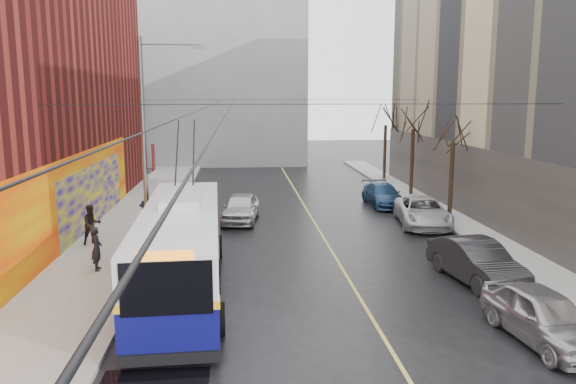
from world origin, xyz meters
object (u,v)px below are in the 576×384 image
at_px(parked_car_b, 476,261).
at_px(pedestrian_a, 97,249).
at_px(tree_mid, 414,117).
at_px(parked_car_c, 423,212).
at_px(pedestrian_c, 147,220).
at_px(following_car, 241,208).
at_px(parked_car_a, 544,316).
at_px(pedestrian_b, 92,225).
at_px(tree_near, 454,128).
at_px(streetlight_pole, 148,141).
at_px(parked_car_d, 383,195).
at_px(tree_far, 386,115).
at_px(trolleybus, 181,247).

relative_size(parked_car_b, pedestrian_a, 2.76).
relative_size(tree_mid, parked_car_c, 1.28).
bearing_deg(pedestrian_c, following_car, -86.13).
xyz_separation_m(parked_car_a, pedestrian_b, (-14.82, 11.04, 0.30)).
bearing_deg(tree_mid, pedestrian_a, -138.10).
xyz_separation_m(tree_near, pedestrian_b, (-18.02, -4.25, -3.94)).
relative_size(streetlight_pole, pedestrian_b, 5.08).
xyz_separation_m(tree_near, parked_car_d, (-2.69, 3.99, -4.31)).
xyz_separation_m(pedestrian_a, pedestrian_b, (-1.14, 3.89, 0.04)).
distance_m(parked_car_c, pedestrian_b, 16.27).
bearing_deg(pedestrian_b, tree_near, -22.67).
bearing_deg(parked_car_a, pedestrian_b, 137.46).
distance_m(tree_near, parked_car_a, 16.19).
bearing_deg(pedestrian_c, parked_car_b, -157.97).
bearing_deg(tree_far, pedestrian_c, -131.29).
bearing_deg(parked_car_c, streetlight_pole, -152.65).
xyz_separation_m(tree_far, trolleybus, (-13.48, -24.29, -3.58)).
bearing_deg(pedestrian_c, tree_near, -117.24).
relative_size(tree_far, following_car, 1.50).
height_order(tree_mid, tree_far, tree_mid).
distance_m(streetlight_pole, tree_near, 16.28).
distance_m(tree_mid, trolleybus, 22.24).
relative_size(pedestrian_b, pedestrian_c, 0.94).
distance_m(tree_mid, following_car, 13.93).
relative_size(streetlight_pole, parked_car_b, 1.94).
xyz_separation_m(tree_mid, pedestrian_c, (-15.66, -10.83, -4.16)).
xyz_separation_m(tree_near, tree_mid, (0.00, 7.00, 0.28)).
bearing_deg(following_car, tree_near, 5.39).
height_order(parked_car_c, pedestrian_c, pedestrian_c).
height_order(parked_car_a, parked_car_c, parked_car_a).
height_order(streetlight_pole, parked_car_b, streetlight_pole).
xyz_separation_m(trolleybus, parked_car_c, (11.48, 8.90, -0.84)).
distance_m(tree_mid, pedestrian_b, 21.65).
relative_size(parked_car_a, following_car, 0.99).
relative_size(parked_car_b, pedestrian_b, 2.62).
distance_m(streetlight_pole, parked_car_c, 14.52).
bearing_deg(pedestrian_b, streetlight_pole, -67.25).
height_order(parked_car_d, following_car, following_car).
height_order(tree_mid, pedestrian_c, tree_mid).
height_order(parked_car_d, pedestrian_a, pedestrian_a).
bearing_deg(tree_mid, parked_car_b, -99.69).
bearing_deg(pedestrian_b, parked_car_c, -25.85).
bearing_deg(tree_mid, trolleybus, -127.94).
distance_m(parked_car_c, parked_car_d, 5.43).
relative_size(parked_car_c, pedestrian_c, 2.77).
distance_m(streetlight_pole, pedestrian_c, 4.37).
relative_size(parked_car_d, following_car, 1.04).
bearing_deg(tree_mid, parked_car_c, -103.39).
relative_size(tree_near, pedestrian_a, 3.81).
bearing_deg(parked_car_d, parked_car_b, -92.86).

